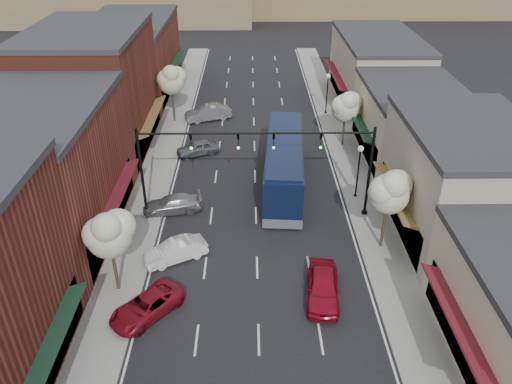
{
  "coord_description": "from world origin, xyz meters",
  "views": [
    {
      "loc": [
        -0.37,
        -22.8,
        20.2
      ],
      "look_at": [
        0.0,
        7.7,
        2.2
      ],
      "focal_mm": 35.0,
      "sensor_mm": 36.0,
      "label": 1
    }
  ],
  "objects_px": {
    "tree_left_far": "(171,79)",
    "red_hatchback": "(323,287)",
    "parked_car_e": "(208,113)",
    "parked_car_a": "(147,306)",
    "tree_right_near": "(390,191)",
    "tree_right_far": "(346,106)",
    "coach_bus": "(284,163)",
    "parked_car_c": "(172,204)",
    "lamp_post_far": "(327,87)",
    "parked_car_b": "(175,251)",
    "tree_left_near": "(109,233)",
    "parked_car_d": "(198,148)",
    "signal_mast_left": "(175,160)",
    "lamp_post_near": "(359,163)",
    "signal_mast_right": "(337,159)"
  },
  "relations": [
    {
      "from": "tree_right_near",
      "to": "parked_car_e",
      "type": "height_order",
      "value": "tree_right_near"
    },
    {
      "from": "tree_left_near",
      "to": "parked_car_e",
      "type": "distance_m",
      "value": 27.0
    },
    {
      "from": "tree_right_far",
      "to": "coach_bus",
      "type": "relative_size",
      "value": 0.41
    },
    {
      "from": "tree_left_near",
      "to": "parked_car_b",
      "type": "distance_m",
      "value": 5.51
    },
    {
      "from": "parked_car_c",
      "to": "parked_car_e",
      "type": "bearing_deg",
      "value": 164.1
    },
    {
      "from": "coach_bus",
      "to": "red_hatchback",
      "type": "relative_size",
      "value": 2.85
    },
    {
      "from": "tree_right_near",
      "to": "tree_left_far",
      "type": "height_order",
      "value": "tree_left_far"
    },
    {
      "from": "tree_right_near",
      "to": "red_hatchback",
      "type": "relative_size",
      "value": 1.29
    },
    {
      "from": "red_hatchback",
      "to": "parked_car_b",
      "type": "xyz_separation_m",
      "value": [
        -9.03,
        3.7,
        -0.11
      ]
    },
    {
      "from": "coach_bus",
      "to": "parked_car_e",
      "type": "xyz_separation_m",
      "value": [
        -7.11,
        14.09,
        -1.26
      ]
    },
    {
      "from": "lamp_post_far",
      "to": "parked_car_b",
      "type": "height_order",
      "value": "lamp_post_far"
    },
    {
      "from": "tree_right_far",
      "to": "coach_bus",
      "type": "height_order",
      "value": "tree_right_far"
    },
    {
      "from": "signal_mast_left",
      "to": "tree_right_far",
      "type": "height_order",
      "value": "signal_mast_left"
    },
    {
      "from": "parked_car_c",
      "to": "lamp_post_near",
      "type": "bearing_deg",
      "value": 86.08
    },
    {
      "from": "tree_left_far",
      "to": "red_hatchback",
      "type": "relative_size",
      "value": 1.33
    },
    {
      "from": "tree_left_near",
      "to": "parked_car_c",
      "type": "relative_size",
      "value": 1.3
    },
    {
      "from": "parked_car_e",
      "to": "parked_car_a",
      "type": "bearing_deg",
      "value": -22.36
    },
    {
      "from": "parked_car_b",
      "to": "tree_left_far",
      "type": "bearing_deg",
      "value": 159.52
    },
    {
      "from": "tree_left_near",
      "to": "parked_car_a",
      "type": "relative_size",
      "value": 1.28
    },
    {
      "from": "coach_bus",
      "to": "parked_car_a",
      "type": "xyz_separation_m",
      "value": [
        -8.5,
        -14.46,
        -1.43
      ]
    },
    {
      "from": "signal_mast_left",
      "to": "tree_right_far",
      "type": "relative_size",
      "value": 1.51
    },
    {
      "from": "signal_mast_left",
      "to": "tree_left_far",
      "type": "height_order",
      "value": "signal_mast_left"
    },
    {
      "from": "tree_left_near",
      "to": "parked_car_d",
      "type": "height_order",
      "value": "tree_left_near"
    },
    {
      "from": "lamp_post_far",
      "to": "red_hatchback",
      "type": "xyz_separation_m",
      "value": [
        -4.02,
        -28.8,
        -2.22
      ]
    },
    {
      "from": "parked_car_d",
      "to": "parked_car_e",
      "type": "distance_m",
      "value": 8.27
    },
    {
      "from": "lamp_post_far",
      "to": "parked_car_b",
      "type": "relative_size",
      "value": 1.09
    },
    {
      "from": "tree_right_far",
      "to": "parked_car_c",
      "type": "bearing_deg",
      "value": -142.19
    },
    {
      "from": "tree_left_near",
      "to": "parked_car_b",
      "type": "bearing_deg",
      "value": 44.51
    },
    {
      "from": "signal_mast_left",
      "to": "tree_right_near",
      "type": "xyz_separation_m",
      "value": [
        13.97,
        -4.05,
        -0.17
      ]
    },
    {
      "from": "signal_mast_left",
      "to": "parked_car_c",
      "type": "relative_size",
      "value": 1.88
    },
    {
      "from": "tree_left_near",
      "to": "tree_left_far",
      "type": "bearing_deg",
      "value": 90.0
    },
    {
      "from": "red_hatchback",
      "to": "parked_car_a",
      "type": "bearing_deg",
      "value": -166.02
    },
    {
      "from": "parked_car_b",
      "to": "tree_left_near",
      "type": "bearing_deg",
      "value": -73.4
    },
    {
      "from": "coach_bus",
      "to": "parked_car_a",
      "type": "distance_m",
      "value": 16.83
    },
    {
      "from": "red_hatchback",
      "to": "tree_left_far",
      "type": "bearing_deg",
      "value": 121.04
    },
    {
      "from": "coach_bus",
      "to": "parked_car_e",
      "type": "relative_size",
      "value": 2.74
    },
    {
      "from": "signal_mast_right",
      "to": "tree_left_far",
      "type": "height_order",
      "value": "signal_mast_right"
    },
    {
      "from": "red_hatchback",
      "to": "parked_car_d",
      "type": "xyz_separation_m",
      "value": [
        -8.95,
        19.04,
        -0.12
      ]
    },
    {
      "from": "parked_car_c",
      "to": "signal_mast_left",
      "type": "bearing_deg",
      "value": 30.0
    },
    {
      "from": "parked_car_d",
      "to": "parked_car_b",
      "type": "bearing_deg",
      "value": -22.68
    },
    {
      "from": "tree_left_far",
      "to": "red_hatchback",
      "type": "distance_m",
      "value": 29.57
    },
    {
      "from": "signal_mast_left",
      "to": "lamp_post_far",
      "type": "height_order",
      "value": "signal_mast_left"
    },
    {
      "from": "lamp_post_far",
      "to": "coach_bus",
      "type": "height_order",
      "value": "lamp_post_far"
    },
    {
      "from": "lamp_post_far",
      "to": "parked_car_c",
      "type": "xyz_separation_m",
      "value": [
        -14.0,
        -19.35,
        -2.37
      ]
    },
    {
      "from": "red_hatchback",
      "to": "lamp_post_near",
      "type": "bearing_deg",
      "value": 77.23
    },
    {
      "from": "tree_left_far",
      "to": "lamp_post_near",
      "type": "xyz_separation_m",
      "value": [
        16.05,
        -15.44,
        -1.6
      ]
    },
    {
      "from": "tree_right_near",
      "to": "tree_left_near",
      "type": "height_order",
      "value": "tree_right_near"
    },
    {
      "from": "lamp_post_near",
      "to": "parked_car_a",
      "type": "xyz_separation_m",
      "value": [
        -14.0,
        -12.55,
        -2.39
      ]
    },
    {
      "from": "tree_left_far",
      "to": "lamp_post_near",
      "type": "bearing_deg",
      "value": -43.89
    },
    {
      "from": "tree_left_far",
      "to": "parked_car_b",
      "type": "relative_size",
      "value": 1.51
    }
  ]
}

